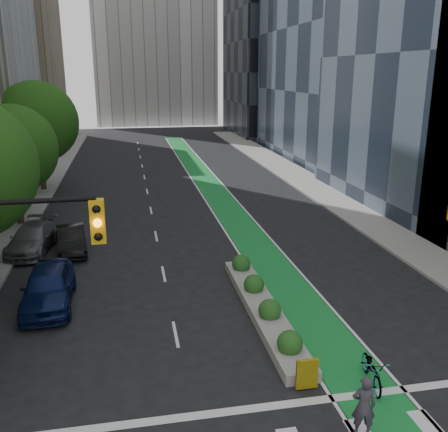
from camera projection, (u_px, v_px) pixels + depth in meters
name	position (u px, v px, depth m)	size (l,w,h in m)	color
sidewalk_left	(17.00, 212.00, 35.16)	(3.60, 90.00, 0.15)	gray
sidewalk_right	(332.00, 197.00, 39.48)	(3.60, 90.00, 0.15)	gray
bike_lane_paint	(212.00, 189.00, 42.61)	(2.20, 70.00, 0.01)	#178033
building_tan_far	(3.00, 46.00, 68.72)	(14.00, 16.00, 26.00)	tan
building_dark_end	(278.00, 43.00, 77.66)	(14.00, 18.00, 28.00)	black
tree_midfar	(12.00, 149.00, 31.12)	(5.60, 5.60, 7.76)	black
tree_far	(37.00, 122.00, 40.35)	(6.60, 6.60, 9.00)	black
median_planter	(263.00, 305.00, 20.52)	(1.20, 10.26, 1.10)	gray
bicycle	(372.00, 369.00, 15.81)	(0.70, 2.00, 1.05)	gray
cyclist	(364.00, 406.00, 13.51)	(0.66, 0.43, 1.80)	#37313B
parked_car_left_near	(48.00, 287.00, 21.12)	(2.01, 5.00, 1.70)	#0B1745
parked_car_left_mid	(71.00, 240.00, 27.52)	(1.47, 4.22, 1.39)	black
parked_car_left_far	(32.00, 238.00, 27.65)	(2.04, 5.03, 1.46)	#545759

